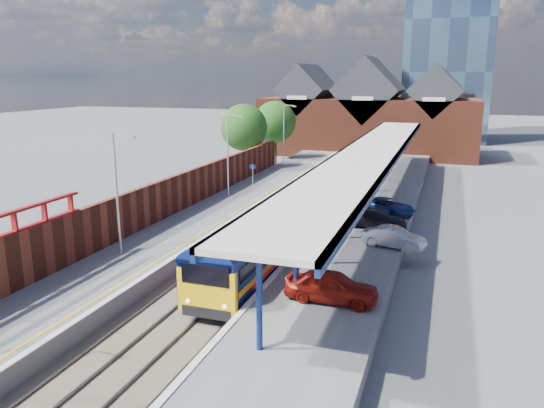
% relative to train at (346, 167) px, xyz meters
% --- Properties ---
extents(ground, '(240.00, 240.00, 0.00)m').
position_rel_train_xyz_m(ground, '(-1.49, -3.53, -2.12)').
color(ground, '#5B5B5E').
rests_on(ground, ground).
extents(ballast_bed, '(6.00, 76.00, 0.06)m').
position_rel_train_xyz_m(ballast_bed, '(-1.49, -13.53, -2.09)').
color(ballast_bed, '#473D33').
rests_on(ballast_bed, ground).
extents(rails, '(4.51, 76.00, 0.14)m').
position_rel_train_xyz_m(rails, '(-1.49, -13.53, -2.00)').
color(rails, slate).
rests_on(rails, ground).
extents(left_platform, '(5.00, 76.00, 1.00)m').
position_rel_train_xyz_m(left_platform, '(-6.99, -13.53, -1.62)').
color(left_platform, '#565659').
rests_on(left_platform, ground).
extents(right_platform, '(6.00, 76.00, 1.00)m').
position_rel_train_xyz_m(right_platform, '(4.51, -13.53, -1.62)').
color(right_platform, '#565659').
rests_on(right_platform, ground).
extents(coping_left, '(0.30, 76.00, 0.05)m').
position_rel_train_xyz_m(coping_left, '(-4.64, -13.53, -1.10)').
color(coping_left, silver).
rests_on(coping_left, left_platform).
extents(coping_right, '(0.30, 76.00, 0.05)m').
position_rel_train_xyz_m(coping_right, '(1.66, -13.53, -1.10)').
color(coping_right, silver).
rests_on(coping_right, right_platform).
extents(yellow_line, '(0.14, 76.00, 0.01)m').
position_rel_train_xyz_m(yellow_line, '(-5.24, -13.53, -1.12)').
color(yellow_line, yellow).
rests_on(yellow_line, left_platform).
extents(train, '(2.94, 65.92, 3.45)m').
position_rel_train_xyz_m(train, '(0.00, 0.00, 0.00)').
color(train, navy).
rests_on(train, ground).
extents(canopy, '(4.50, 52.00, 4.48)m').
position_rel_train_xyz_m(canopy, '(3.99, -11.58, 3.13)').
color(canopy, navy).
rests_on(canopy, right_platform).
extents(lamp_post_b, '(1.48, 0.18, 7.00)m').
position_rel_train_xyz_m(lamp_post_b, '(-7.86, -27.53, 2.87)').
color(lamp_post_b, '#A5A8AA').
rests_on(lamp_post_b, left_platform).
extents(lamp_post_c, '(1.48, 0.18, 7.00)m').
position_rel_train_xyz_m(lamp_post_c, '(-7.86, -11.53, 2.87)').
color(lamp_post_c, '#A5A8AA').
rests_on(lamp_post_c, left_platform).
extents(lamp_post_d, '(1.48, 0.18, 7.00)m').
position_rel_train_xyz_m(lamp_post_d, '(-7.86, 4.47, 2.87)').
color(lamp_post_d, '#A5A8AA').
rests_on(lamp_post_d, left_platform).
extents(platform_sign, '(0.55, 0.08, 2.50)m').
position_rel_train_xyz_m(platform_sign, '(-6.49, -9.53, 0.57)').
color(platform_sign, '#A5A8AA').
rests_on(platform_sign, left_platform).
extents(brick_wall, '(0.35, 50.00, 3.86)m').
position_rel_train_xyz_m(brick_wall, '(-9.59, -19.99, 0.33)').
color(brick_wall, maroon).
rests_on(brick_wall, left_platform).
extents(station_building, '(30.00, 12.12, 13.78)m').
position_rel_train_xyz_m(station_building, '(-1.49, 24.47, 3.33)').
color(station_building, maroon).
rests_on(station_building, ground).
extents(glass_tower, '(14.20, 14.20, 40.30)m').
position_rel_train_xyz_m(glass_tower, '(8.51, 46.47, 18.08)').
color(glass_tower, '#425872').
rests_on(glass_tower, ground).
extents(tree_near, '(5.20, 5.20, 8.10)m').
position_rel_train_xyz_m(tree_near, '(-11.84, 2.38, 3.23)').
color(tree_near, '#382314').
rests_on(tree_near, ground).
extents(tree_far, '(5.20, 5.20, 8.10)m').
position_rel_train_xyz_m(tree_far, '(-10.84, 10.38, 3.23)').
color(tree_far, '#382314').
rests_on(tree_far, ground).
extents(parked_car_red, '(4.32, 1.86, 1.45)m').
position_rel_train_xyz_m(parked_car_red, '(5.13, -30.30, -0.40)').
color(parked_car_red, maroon).
rests_on(parked_car_red, right_platform).
extents(parked_car_silver, '(3.95, 2.18, 1.24)m').
position_rel_train_xyz_m(parked_car_silver, '(7.01, -21.42, -0.50)').
color(parked_car_silver, '#B0B1B5').
rests_on(parked_car_silver, right_platform).
extents(parked_car_dark, '(4.48, 2.05, 1.27)m').
position_rel_train_xyz_m(parked_car_dark, '(5.28, -17.35, -0.49)').
color(parked_car_dark, black).
rests_on(parked_car_dark, right_platform).
extents(parked_car_blue, '(4.63, 3.66, 1.17)m').
position_rel_train_xyz_m(parked_car_blue, '(5.71, -13.40, -0.54)').
color(parked_car_blue, navy).
rests_on(parked_car_blue, right_platform).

